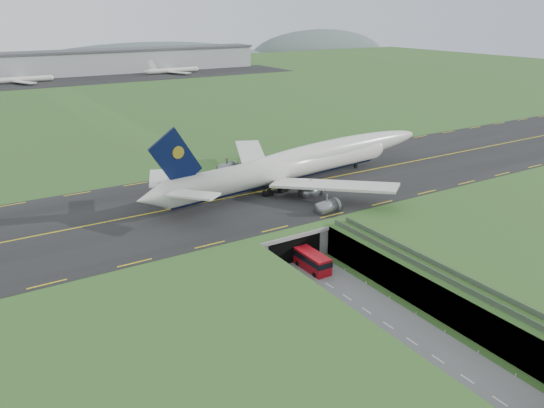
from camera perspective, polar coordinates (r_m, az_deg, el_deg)
ground at (r=98.17m, az=5.09°, el=-8.09°), size 900.00×900.00×0.00m
airfield_deck at (r=96.79m, az=5.14°, el=-6.52°), size 800.00×800.00×6.00m
trench_road at (r=93.03m, az=7.88°, el=-9.85°), size 12.00×75.00×0.20m
taxiway at (r=121.37m, az=-4.14°, el=0.75°), size 800.00×44.00×0.18m
tunnel_portal at (r=109.15m, az=-0.09°, el=-3.03°), size 17.00×22.30×6.00m
guideway at (r=90.52m, az=18.22°, el=-7.89°), size 3.00×53.00×7.05m
jumbo_jet at (r=130.51m, az=3.30°, el=4.47°), size 87.21×57.03×19.00m
shuttle_tram at (r=100.57m, az=4.36°, el=-6.15°), size 3.26×8.36×3.39m
cargo_terminal at (r=373.22m, az=-24.25°, el=13.50°), size 320.00×67.00×15.60m
distant_hills at (r=514.67m, az=-19.02°, el=13.52°), size 700.00×91.00×60.00m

